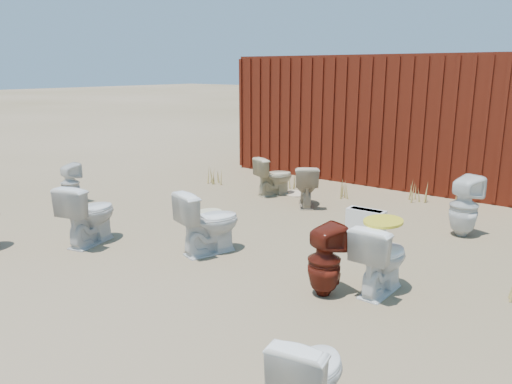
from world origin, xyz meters
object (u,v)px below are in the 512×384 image
Objects in this scene: shipping_container at (394,117)px; toilet_back_e at (464,206)px; toilet_back_beige_left at (306,186)px; toilet_front_c at (209,222)px; toilet_back_beige_right at (274,176)px; toilet_front_a at (89,214)px; loose_tank at (366,222)px; toilet_front_e at (311,376)px; toilet_back_a at (70,184)px; toilet_front_maroon at (324,261)px; toilet_back_yellowlid at (381,258)px.

shipping_container reaches higher than toilet_back_e.
toilet_back_e is at bearing 144.87° from toilet_back_beige_left.
toilet_front_c reaches higher than toilet_back_beige_left.
toilet_back_beige_right is at bearing 14.59° from toilet_back_e.
toilet_front_a is at bearing 42.77° from toilet_front_c.
toilet_back_beige_left is at bearing -92.80° from shipping_container.
loose_tank is (2.21, -1.02, -0.16)m from toilet_back_beige_right.
shipping_container is 7.45× the size of toilet_back_e.
loose_tank is at bearing -179.68° from toilet_back_beige_right.
toilet_front_c is 2.12m from loose_tank.
shipping_container reaches higher than toilet_front_c.
toilet_front_a is (-1.38, -6.24, -0.81)m from shipping_container.
toilet_front_a reaches higher than toilet_front_e.
toilet_back_beige_right reaches higher than toilet_back_a.
toilet_back_a is at bearing 15.71° from toilet_front_maroon.
toilet_front_maroon is 1.08× the size of toilet_back_a.
toilet_front_a reaches higher than toilet_back_beige_right.
loose_tank is (1.40, -0.76, -0.16)m from toilet_back_beige_left.
toilet_back_yellowlid is at bearing 165.54° from toilet_back_beige_right.
toilet_front_e is 3.78m from loose_tank.
toilet_front_maroon is (1.71, -5.76, -0.84)m from shipping_container.
toilet_front_a reaches higher than toilet_back_beige_left.
toilet_front_e is (3.92, -1.15, -0.07)m from toilet_front_a.
toilet_front_maroon is at bearing 174.70° from toilet_front_a.
toilet_front_e is 0.95× the size of toilet_back_beige_left.
toilet_front_e is (0.83, -1.63, -0.04)m from toilet_front_maroon.
toilet_front_e is 1.28× the size of loose_tank.
toilet_back_a is 0.82× the size of toilet_back_e.
toilet_back_yellowlid is at bearing -156.76° from toilet_front_c.
toilet_back_e reaches higher than toilet_front_e.
toilet_back_beige_left is at bearing -68.34° from toilet_front_e.
toilet_back_beige_left reaches higher than toilet_front_e.
toilet_front_a is 3.45m from toilet_back_beige_right.
toilet_front_maroon is (3.09, 0.48, -0.03)m from toilet_front_a.
toilet_front_a is 3.39m from toilet_back_beige_left.
toilet_back_a is at bearing 40.87° from toilet_back_e.
shipping_container is 6.28m from toilet_back_a.
toilet_back_beige_left is (-1.86, 2.68, -0.02)m from toilet_front_maroon.
toilet_back_beige_right is (-3.51, 4.57, 0.02)m from toilet_front_e.
shipping_container is 7.86m from toilet_front_e.
toilet_back_yellowlid is at bearing 179.65° from toilet_back_a.
shipping_container is at bearing -34.25° from toilet_back_e.
shipping_container reaches higher than loose_tank.
loose_tank is at bearing -151.74° from toilet_front_a.
toilet_front_e is 5.08m from toilet_back_beige_left.
toilet_back_e is 1.29m from loose_tank.
toilet_back_yellowlid is at bearing -114.73° from toilet_front_maroon.
toilet_back_e reaches higher than toilet_front_a.
toilet_back_yellowlid is at bearing -68.47° from shipping_container.
toilet_front_c is 1.14× the size of toilet_back_beige_right.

